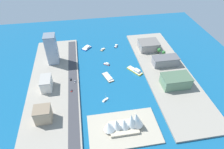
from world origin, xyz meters
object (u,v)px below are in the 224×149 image
(hotel_broad_white, at_px, (46,83))
(tugboat_red, at_px, (107,64))
(catamaran_blue, at_px, (87,48))
(terminal_long_green, at_px, (176,81))
(suv_black, at_px, (71,79))
(carpark_squat_concrete, at_px, (149,45))
(sailboat_small_white, at_px, (105,100))
(sedan_silver, at_px, (75,82))
(opera_landmark, at_px, (125,123))
(tower_tall_glass, at_px, (52,49))
(barge_flat_brown, at_px, (108,77))
(pickup_red, at_px, (71,91))
(water_taxi_orange, at_px, (103,49))
(apartment_midrise_tan, at_px, (43,114))
(warehouse_low_gray, at_px, (165,61))
(ferry_yellow_fast, at_px, (135,71))
(patrol_launch_navy, at_px, (116,46))
(traffic_light_waterfront, at_px, (78,81))

(hotel_broad_white, bearing_deg, tugboat_red, -154.07)
(catamaran_blue, relative_size, terminal_long_green, 0.49)
(terminal_long_green, bearing_deg, suv_black, -14.12)
(carpark_squat_concrete, relative_size, hotel_broad_white, 1.43)
(catamaran_blue, distance_m, hotel_broad_white, 117.23)
(sailboat_small_white, bearing_deg, sedan_silver, -46.64)
(terminal_long_green, xyz_separation_m, opera_landmark, (85.08, 58.65, 0.61))
(tugboat_red, relative_size, suv_black, 1.97)
(tower_tall_glass, distance_m, suv_black, 61.41)
(sailboat_small_white, bearing_deg, hotel_broad_white, -24.32)
(barge_flat_brown, relative_size, terminal_long_green, 0.65)
(catamaran_blue, distance_m, pickup_red, 115.17)
(tower_tall_glass, bearing_deg, opera_landmark, 120.68)
(catamaran_blue, height_order, carpark_squat_concrete, carpark_squat_concrete)
(tugboat_red, xyz_separation_m, hotel_broad_white, (90.24, 43.88, 9.94))
(water_taxi_orange, relative_size, apartment_midrise_tan, 0.53)
(warehouse_low_gray, height_order, sedan_silver, warehouse_low_gray)
(terminal_long_green, bearing_deg, ferry_yellow_fast, -42.80)
(patrol_launch_navy, bearing_deg, warehouse_low_gray, 132.73)
(sailboat_small_white, relative_size, carpark_squat_concrete, 0.30)
(tugboat_red, height_order, ferry_yellow_fast, ferry_yellow_fast)
(sailboat_small_white, xyz_separation_m, opera_landmark, (-15.98, 48.35, 10.63))
(tugboat_red, distance_m, hotel_broad_white, 100.83)
(ferry_yellow_fast, relative_size, tower_tall_glass, 0.55)
(sailboat_small_white, relative_size, terminal_long_green, 0.26)
(carpark_squat_concrete, bearing_deg, tower_tall_glass, 4.40)
(apartment_midrise_tan, relative_size, traffic_light_waterfront, 2.96)
(sailboat_small_white, distance_m, terminal_long_green, 102.08)
(ferry_yellow_fast, bearing_deg, carpark_squat_concrete, -124.14)
(hotel_broad_white, xyz_separation_m, opera_landmark, (-92.50, 82.94, 0.30))
(tugboat_red, relative_size, tower_tall_glass, 0.21)
(terminal_long_green, bearing_deg, sedan_silver, -12.24)
(barge_flat_brown, relative_size, opera_landmark, 0.55)
(warehouse_low_gray, bearing_deg, traffic_light_waterfront, 9.23)
(pickup_red, bearing_deg, barge_flat_brown, -157.44)
(pickup_red, height_order, suv_black, pickup_red)
(warehouse_low_gray, bearing_deg, terminal_long_green, 85.00)
(tower_tall_glass, distance_m, hotel_broad_white, 65.00)
(apartment_midrise_tan, xyz_separation_m, sedan_silver, (-37.00, -61.96, -8.73))
(carpark_squat_concrete, xyz_separation_m, suv_black, (137.95, 63.14, -6.39))
(tugboat_red, relative_size, warehouse_low_gray, 0.25)
(warehouse_low_gray, height_order, pickup_red, warehouse_low_gray)
(opera_landmark, bearing_deg, ferry_yellow_fast, -111.01)
(catamaran_blue, relative_size, opera_landmark, 0.41)
(suv_black, distance_m, opera_landmark, 113.02)
(tugboat_red, distance_m, terminal_long_green, 111.21)
(patrol_launch_navy, distance_m, suv_black, 119.14)
(suv_black, bearing_deg, sedan_silver, 133.86)
(sedan_silver, bearing_deg, opera_landmark, 121.40)
(patrol_launch_navy, distance_m, ferry_yellow_fast, 80.70)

